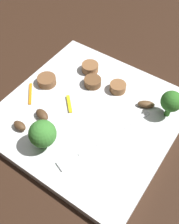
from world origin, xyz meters
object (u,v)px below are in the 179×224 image
Objects in this scene: mushroom_2 at (146,104)px; broccoli_floret_1 at (43,134)px; mushroom_1 at (42,115)px; pepper_strip_1 at (69,104)px; fork at (100,142)px; mushroom_0 at (20,126)px; sausage_slice_1 at (93,82)px; plate at (90,115)px; pepper_strip_0 at (30,94)px; sausage_slice_3 at (47,81)px; sausage_slice_2 at (118,87)px; broccoli_floret_0 at (171,102)px; sausage_slice_0 at (90,68)px.

broccoli_floret_1 is at bearing -30.16° from mushroom_2.
mushroom_1 reaches higher than pepper_strip_1.
mushroom_0 is (0.05, -0.12, 0.00)m from fork.
sausage_slice_1 reaches higher than pepper_strip_1.
plate is at bearing -110.46° from fork.
pepper_strip_0 is at bearing -76.24° from plate.
pepper_strip_1 is at bearing 105.85° from pepper_strip_0.
sausage_slice_3 reaches higher than mushroom_0.
mushroom_2 reaches higher than fork.
sausage_slice_2 is 0.77× the size of pepper_strip_1.
broccoli_floret_0 is at bearing 171.17° from fork.
sausage_slice_3 reaches higher than mushroom_2.
mushroom_2 is at bearing 149.84° from broccoli_floret_1.
broccoli_floret_1 is at bearing 45.25° from mushroom_1.
mushroom_1 is 0.05m from pepper_strip_1.
sausage_slice_3 is at bearing -62.86° from sausage_slice_2.
plate is at bearing -47.96° from mushroom_2.
fork is 4.90× the size of sausage_slice_3.
sausage_slice_0 is at bearing 154.69° from pepper_strip_0.
plate is 9.00× the size of sausage_slice_1.
mushroom_0 is 0.08m from pepper_strip_0.
broccoli_floret_0 is at bearing 84.89° from sausage_slice_0.
pepper_strip_1 is (0.06, -0.01, -0.01)m from sausage_slice_1.
plate is 0.04m from pepper_strip_1.
pepper_strip_1 reaches higher than plate.
sausage_slice_3 is at bearing -96.16° from plate.
fork is 0.12m from sausage_slice_2.
sausage_slice_2 is 0.59× the size of pepper_strip_0.
plate is 0.12m from pepper_strip_0.
broccoli_floret_1 is at bearing -11.12° from sausage_slice_2.
pepper_strip_1 is (-0.05, 0.02, -0.00)m from mushroom_1.
plate is 1.68× the size of fork.
broccoli_floret_1 reaches higher than pepper_strip_0.
sausage_slice_2 reaches higher than fork.
sausage_slice_3 reaches higher than pepper_strip_0.
sausage_slice_1 is (0.03, 0.03, -0.00)m from sausage_slice_0.
fork is at bearing -29.27° from broccoli_floret_0.
mushroom_0 reaches higher than mushroom_2.
sausage_slice_0 reaches higher than mushroom_1.
mushroom_1 is at bearing 158.40° from mushroom_0.
sausage_slice_2 reaches higher than pepper_strip_0.
broccoli_floret_1 reaches higher than broccoli_floret_0.
pepper_strip_0 is 1.31× the size of pepper_strip_1.
sausage_slice_1 is at bearing 164.44° from mushroom_0.
sausage_slice_0 is 0.64× the size of pepper_strip_0.
pepper_strip_0 is 0.08m from pepper_strip_1.
fork is at bearing 39.82° from sausage_slice_0.
sausage_slice_3 is 0.91× the size of pepper_strip_1.
broccoli_floret_0 is 0.17m from sausage_slice_0.
sausage_slice_0 is (-0.18, -0.04, -0.02)m from broccoli_floret_1.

